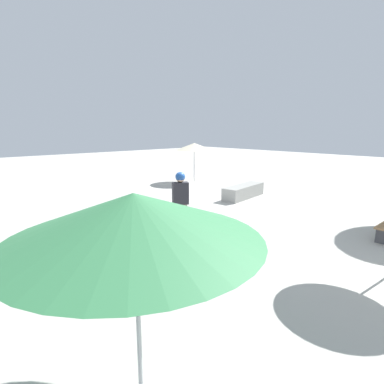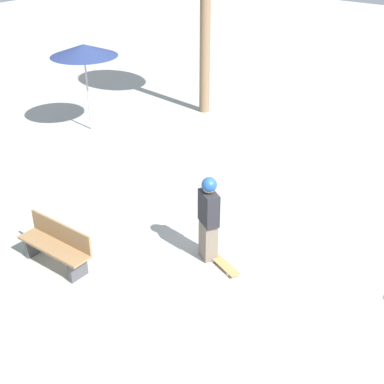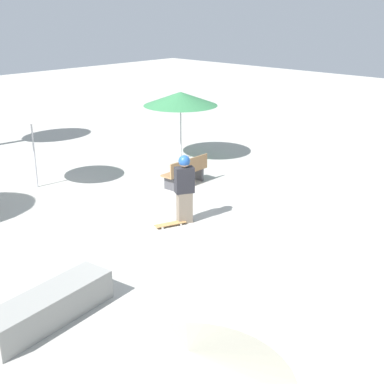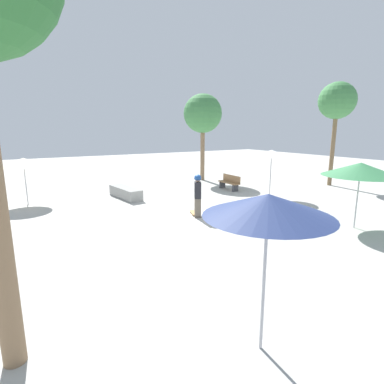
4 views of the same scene
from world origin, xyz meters
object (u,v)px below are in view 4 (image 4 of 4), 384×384
at_px(skater_main, 198,194).
at_px(shade_umbrella_white, 272,153).
at_px(concrete_ledge, 126,193).
at_px(shade_umbrella_cream, 23,162).
at_px(bench_far, 271,212).
at_px(shade_umbrella_green, 361,169).
at_px(shade_umbrella_navy, 268,205).
at_px(palm_tree_right, 337,102).
at_px(skateboard, 193,213).
at_px(bench_near, 229,182).
at_px(palm_tree_far_back, 203,114).

relative_size(skater_main, shade_umbrella_white, 0.71).
bearing_deg(concrete_ledge, shade_umbrella_cream, -14.28).
bearing_deg(bench_far, shade_umbrella_green, 45.79).
bearing_deg(shade_umbrella_green, shade_umbrella_navy, 21.15).
bearing_deg(palm_tree_right, skater_main, 8.68).
distance_m(skateboard, shade_umbrella_white, 5.51).
relative_size(skater_main, bench_near, 1.08).
bearing_deg(shade_umbrella_navy, palm_tree_right, -148.66).
relative_size(bench_far, shade_umbrella_green, 0.64).
bearing_deg(skateboard, palm_tree_far_back, -15.37).
bearing_deg(bench_near, shade_umbrella_white, -167.78).
height_order(shade_umbrella_green, shade_umbrella_cream, shade_umbrella_green).
height_order(shade_umbrella_green, shade_umbrella_white, shade_umbrella_white).
bearing_deg(shade_umbrella_white, palm_tree_right, -174.35).
height_order(shade_umbrella_green, palm_tree_right, palm_tree_right).
bearing_deg(bench_near, skateboard, 127.53).
height_order(concrete_ledge, shade_umbrella_cream, shade_umbrella_cream).
bearing_deg(palm_tree_right, shade_umbrella_green, 40.18).
height_order(shade_umbrella_green, shade_umbrella_navy, shade_umbrella_navy).
bearing_deg(concrete_ledge, bench_far, 116.07).
xyz_separation_m(skater_main, shade_umbrella_cream, (5.78, -5.88, 1.05)).
relative_size(shade_umbrella_navy, palm_tree_right, 0.41).
bearing_deg(palm_tree_far_back, bench_near, 82.05).
distance_m(skateboard, shade_umbrella_cream, 8.22).
bearing_deg(shade_umbrella_green, palm_tree_right, -139.82).
bearing_deg(shade_umbrella_green, skateboard, -47.94).
distance_m(skater_main, skateboard, 0.98).
xyz_separation_m(shade_umbrella_white, shade_umbrella_navy, (8.12, 7.89, 0.10)).
bearing_deg(concrete_ledge, shade_umbrella_navy, 81.82).
distance_m(skateboard, concrete_ledge, 4.57).
distance_m(shade_umbrella_navy, palm_tree_right, 16.50).
height_order(palm_tree_far_back, palm_tree_right, palm_tree_right).
relative_size(bench_near, shade_umbrella_cream, 0.74).
xyz_separation_m(skateboard, palm_tree_right, (-10.79, -1.22, 5.01)).
height_order(concrete_ledge, shade_umbrella_white, shade_umbrella_white).
relative_size(bench_near, shade_umbrella_white, 0.66).
xyz_separation_m(skater_main, bench_far, (-1.96, 2.07, -0.51)).
bearing_deg(bench_far, concrete_ledge, -155.61).
height_order(concrete_ledge, shade_umbrella_navy, shade_umbrella_navy).
bearing_deg(shade_umbrella_navy, skater_main, -114.12).
relative_size(shade_umbrella_green, shade_umbrella_white, 1.04).
height_order(bench_near, shade_umbrella_white, shade_umbrella_white).
bearing_deg(concrete_ledge, palm_tree_far_back, -157.11).
height_order(skateboard, shade_umbrella_navy, shade_umbrella_navy).
relative_size(shade_umbrella_white, palm_tree_right, 0.39).
bearing_deg(concrete_ledge, palm_tree_right, 165.74).
relative_size(shade_umbrella_green, palm_tree_right, 0.41).
bearing_deg(shade_umbrella_cream, shade_umbrella_green, 134.87).
relative_size(concrete_ledge, shade_umbrella_green, 0.99).
relative_size(skateboard, palm_tree_right, 0.13).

